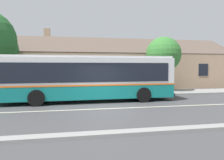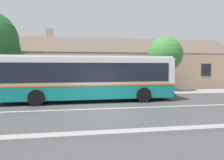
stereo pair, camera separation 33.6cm
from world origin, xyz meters
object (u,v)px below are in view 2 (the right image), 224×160
object	(u,v)px
transit_bus	(88,77)
bus_stop_sign	(164,76)
street_tree_primary	(165,54)
bench_down_street	(66,89)
bench_by_building	(14,90)

from	to	relation	value
transit_bus	bus_stop_sign	distance (m)	6.79
street_tree_primary	bus_stop_sign	size ratio (longest dim) A/B	2.14
bench_down_street	bus_stop_sign	world-z (taller)	bus_stop_sign
bench_by_building	bus_stop_sign	size ratio (longest dim) A/B	0.76
transit_bus	bench_down_street	bearing A→B (deg)	120.92
bus_stop_sign	bench_by_building	bearing A→B (deg)	177.84
bench_down_street	street_tree_primary	size ratio (longest dim) A/B	0.34
bench_down_street	bench_by_building	bearing A→B (deg)	-178.63
bench_down_street	bus_stop_sign	size ratio (longest dim) A/B	0.73
transit_bus	bench_by_building	size ratio (longest dim) A/B	6.48
street_tree_primary	bench_down_street	bearing A→B (deg)	-171.63
bench_by_building	street_tree_primary	world-z (taller)	street_tree_primary
transit_bus	bus_stop_sign	bearing A→B (deg)	17.93
transit_bus	bench_by_building	xyz separation A→B (m)	(-5.42, 2.54, -1.10)
bench_down_street	street_tree_primary	bearing A→B (deg)	8.37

